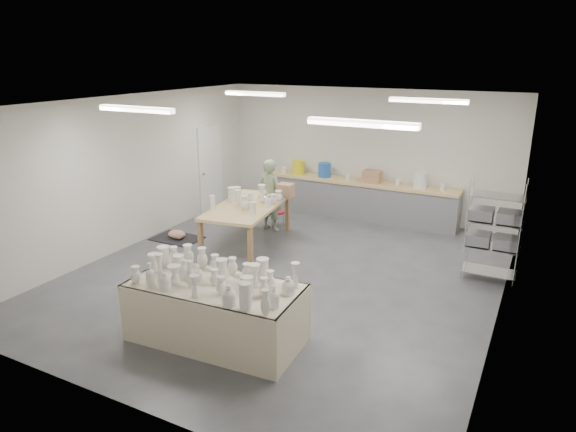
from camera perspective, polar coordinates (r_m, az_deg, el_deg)
The scene contains 9 objects.
room at distance 8.69m, azimuth -0.47°, elevation 6.40°, with size 8.00×8.02×3.00m.
back_counter at distance 12.23m, azimuth 7.85°, elevation 2.00°, with size 4.60×0.60×1.24m.
wire_shelf at distance 9.31m, azimuth 21.88°, elevation -1.37°, with size 0.88×0.48×1.80m.
drying_table at distance 7.10m, azimuth -8.05°, elevation -10.24°, with size 2.39×1.24×1.19m.
work_table at distance 10.34m, azimuth -4.01°, elevation 1.35°, with size 1.48×2.43×1.22m.
rug at distance 11.11m, azimuth -12.23°, elevation -2.44°, with size 1.00×0.70×0.02m, color black.
cat at distance 11.05m, azimuth -12.22°, elevation -2.01°, with size 0.48×0.41×0.17m.
potter at distance 11.22m, azimuth -1.96°, elevation 2.37°, with size 0.58×0.38×1.59m, color gray.
red_stool at distance 11.58m, azimuth -1.28°, elevation 0.39°, with size 0.48×0.48×0.35m.
Camera 1 is at (3.87, -7.45, 3.75)m, focal length 32.00 mm.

